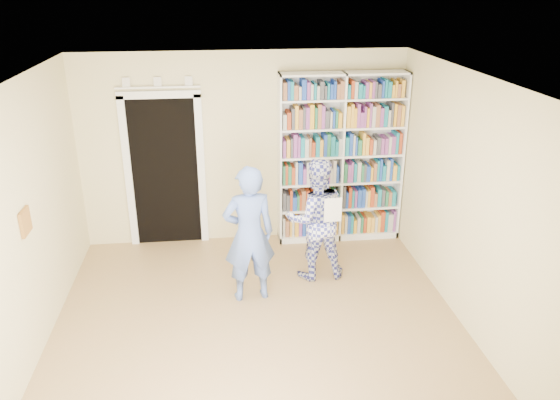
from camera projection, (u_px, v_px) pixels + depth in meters
name	position (u px, v px, depth m)	size (l,w,h in m)	color
floor	(261.00, 338.00, 5.82)	(5.00, 5.00, 0.00)	#A57F50
ceiling	(256.00, 84.00, 4.80)	(5.00, 5.00, 0.00)	white
wall_back	(244.00, 149.00, 7.61)	(4.50, 4.50, 0.00)	beige
wall_left	(17.00, 236.00, 5.06)	(5.00, 5.00, 0.00)	beige
wall_right	(478.00, 213.00, 5.56)	(5.00, 5.00, 0.00)	beige
bookshelf	(341.00, 158.00, 7.66)	(1.76, 0.33, 2.41)	white
doorway	(165.00, 165.00, 7.53)	(1.10, 0.08, 2.43)	black
wall_art	(25.00, 222.00, 5.23)	(0.03, 0.25, 0.25)	brown
man_blue	(249.00, 234.00, 6.27)	(0.61, 0.40, 1.66)	#5A77C9
man_plaid	(315.00, 219.00, 6.78)	(0.77, 0.60, 1.58)	#303594
paper_sheet	(333.00, 210.00, 6.46)	(0.21, 0.01, 0.30)	white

